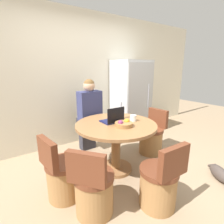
% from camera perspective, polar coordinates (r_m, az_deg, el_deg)
% --- Properties ---
extents(ground_plane, '(12.00, 12.00, 0.00)m').
position_cam_1_polar(ground_plane, '(2.74, 6.03, -20.01)').
color(ground_plane, '#9E8466').
extents(wall_back, '(7.00, 0.06, 2.60)m').
position_cam_1_polar(wall_back, '(3.63, -10.89, 10.46)').
color(wall_back, silver).
rests_on(wall_back, ground_plane).
extents(refrigerator, '(0.74, 0.65, 1.68)m').
position_cam_1_polar(refrigerator, '(3.98, 6.19, 4.35)').
color(refrigerator, silver).
rests_on(refrigerator, ground_plane).
extents(dining_table, '(1.17, 1.17, 0.75)m').
position_cam_1_polar(dining_table, '(2.60, 1.29, -7.57)').
color(dining_table, olive).
rests_on(dining_table, ground_plane).
extents(chair_near_camera, '(0.43, 0.43, 0.80)m').
position_cam_1_polar(chair_near_camera, '(2.17, 15.19, -21.88)').
color(chair_near_camera, '#9E7042').
rests_on(chair_near_camera, ground_plane).
extents(chair_left_side, '(0.44, 0.43, 0.80)m').
position_cam_1_polar(chair_left_side, '(2.30, -15.68, -19.59)').
color(chair_left_side, '#9E7042').
rests_on(chair_left_side, ground_plane).
extents(chair_near_left_corner, '(0.50, 0.50, 0.80)m').
position_cam_1_polar(chair_near_left_corner, '(2.03, -6.02, -24.20)').
color(chair_near_left_corner, '#9E7042').
rests_on(chair_near_left_corner, ground_plane).
extents(chair_right_side, '(0.44, 0.43, 0.80)m').
position_cam_1_polar(chair_right_side, '(3.30, 12.75, -8.34)').
color(chair_right_side, '#9E7042').
rests_on(chair_right_side, ground_plane).
extents(person_seated, '(0.40, 0.37, 1.35)m').
position_cam_1_polar(person_seated, '(3.19, -7.57, -0.24)').
color(person_seated, '#2D2D38').
rests_on(person_seated, ground_plane).
extents(laptop, '(0.29, 0.23, 0.23)m').
position_cam_1_polar(laptop, '(2.57, 0.32, -2.31)').
color(laptop, '#141947').
rests_on(laptop, dining_table).
extents(fruit_bowl, '(0.25, 0.25, 0.10)m').
position_cam_1_polar(fruit_bowl, '(2.41, 3.87, -3.89)').
color(fruit_bowl, olive).
rests_on(fruit_bowl, dining_table).
extents(coffee_cup, '(0.09, 0.09, 0.09)m').
position_cam_1_polar(coffee_cup, '(2.64, 6.93, -2.00)').
color(coffee_cup, white).
rests_on(coffee_cup, dining_table).
extents(bottle, '(0.06, 0.06, 0.26)m').
position_cam_1_polar(bottle, '(2.73, 3.01, -0.15)').
color(bottle, '#9999A3').
rests_on(bottle, dining_table).
extents(cat, '(0.34, 0.47, 0.19)m').
position_cam_1_polar(cat, '(3.00, 31.91, -16.81)').
color(cat, '#473D38').
rests_on(cat, ground_plane).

